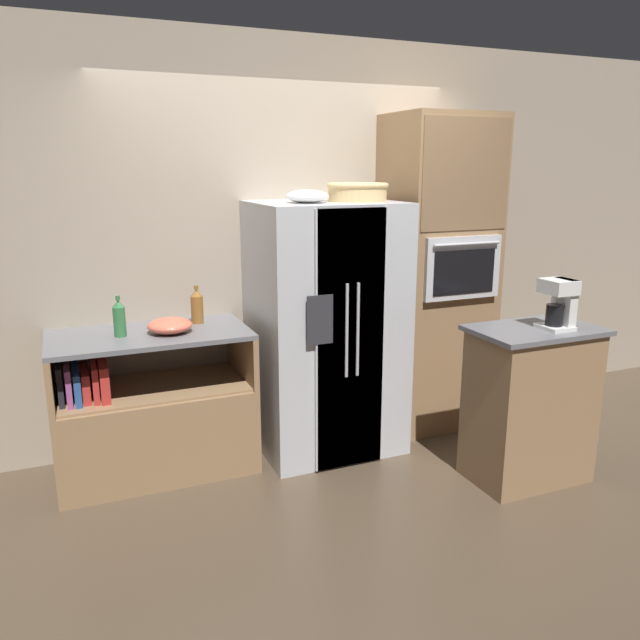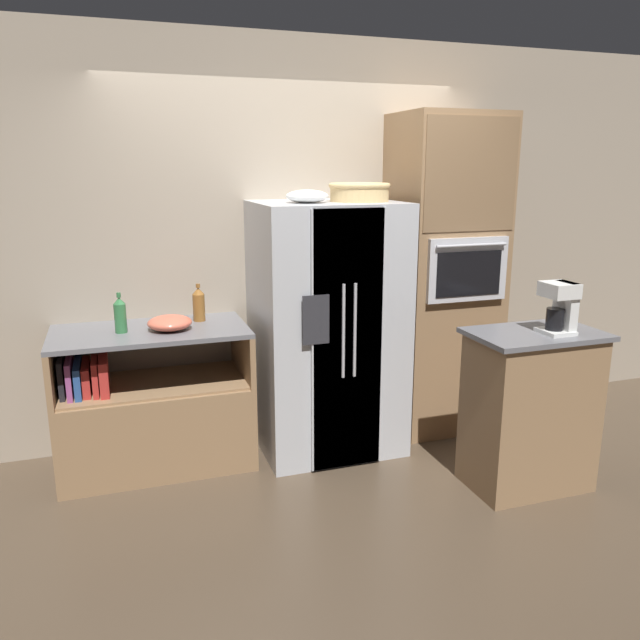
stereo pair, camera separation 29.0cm
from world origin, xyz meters
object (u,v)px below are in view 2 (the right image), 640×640
at_px(fruit_bowl, 308,196).
at_px(coffee_maker, 560,306).
at_px(refrigerator, 327,328).
at_px(bottle_short, 199,304).
at_px(wicker_basket, 359,191).
at_px(bottle_tall, 120,315).
at_px(mixing_bowl, 170,323).
at_px(wall_oven, 443,276).

xyz_separation_m(fruit_bowl, coffee_maker, (1.23, -0.94, -0.60)).
height_order(refrigerator, bottle_short, refrigerator).
xyz_separation_m(fruit_bowl, bottle_short, (-0.68, 0.28, -0.71)).
height_order(refrigerator, wicker_basket, wicker_basket).
distance_m(refrigerator, fruit_bowl, 0.91).
relative_size(fruit_bowl, bottle_short, 1.08).
height_order(bottle_tall, mixing_bowl, bottle_tall).
height_order(wall_oven, bottle_tall, wall_oven).
bearing_deg(wall_oven, wicker_basket, -170.13).
distance_m(wicker_basket, coffee_maker, 1.44).
xyz_separation_m(refrigerator, fruit_bowl, (-0.16, -0.07, 0.89)).
height_order(bottle_short, coffee_maker, coffee_maker).
xyz_separation_m(bottle_short, mixing_bowl, (-0.21, -0.18, -0.07)).
distance_m(bottle_tall, coffee_maker, 2.64).
height_order(fruit_bowl, bottle_tall, fruit_bowl).
distance_m(refrigerator, bottle_short, 0.88).
relative_size(refrigerator, bottle_short, 6.79).
distance_m(fruit_bowl, coffee_maker, 1.66).
relative_size(refrigerator, bottle_tall, 6.74).
height_order(bottle_short, mixing_bowl, bottle_short).
xyz_separation_m(wall_oven, coffee_maker, (0.14, -1.10, -0.00)).
distance_m(wicker_basket, bottle_tall, 1.71).
xyz_separation_m(wicker_basket, bottle_tall, (-1.55, 0.09, -0.73)).
height_order(wall_oven, fruit_bowl, wall_oven).
bearing_deg(refrigerator, wall_oven, 5.61).
bearing_deg(fruit_bowl, bottle_short, 157.59).
bearing_deg(bottle_tall, fruit_bowl, -6.24).
distance_m(wicker_basket, fruit_bowl, 0.37).
height_order(refrigerator, bottle_tall, refrigerator).
height_order(wicker_basket, bottle_tall, wicker_basket).
distance_m(wall_oven, fruit_bowl, 1.26).
distance_m(bottle_tall, mixing_bowl, 0.30).
distance_m(wall_oven, bottle_short, 1.78).
distance_m(refrigerator, bottle_tall, 1.35).
bearing_deg(bottle_short, bottle_tall, -163.42).
distance_m(refrigerator, wall_oven, 0.98).
xyz_separation_m(fruit_bowl, bottle_tall, (-1.18, 0.13, -0.71)).
bearing_deg(mixing_bowl, bottle_short, 40.49).
xyz_separation_m(bottle_tall, bottle_short, (0.50, 0.15, 0.00)).
bearing_deg(bottle_short, wicker_basket, -12.93).
bearing_deg(bottle_tall, wicker_basket, -3.32).
bearing_deg(wicker_basket, wall_oven, 9.87).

